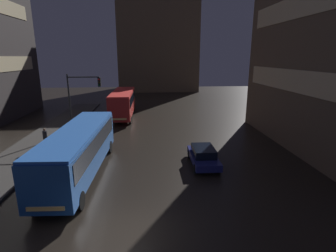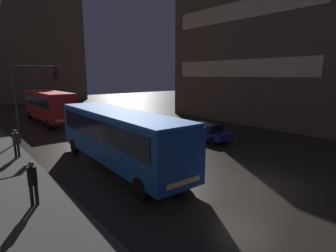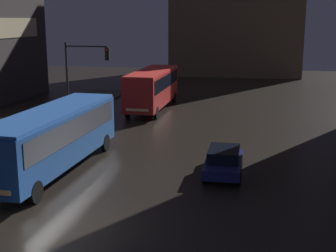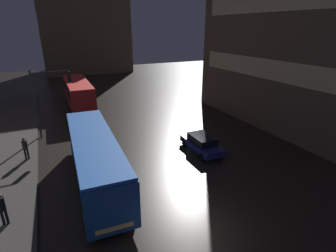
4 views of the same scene
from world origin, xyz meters
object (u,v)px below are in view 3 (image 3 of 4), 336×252
at_px(bus_near, 54,134).
at_px(car_taxi, 224,161).
at_px(pedestrian_near, 27,124).
at_px(bus_far, 153,85).
at_px(traffic_light_main, 82,70).

distance_m(bus_near, car_taxi, 8.84).
bearing_deg(pedestrian_near, car_taxi, -156.39).
height_order(bus_near, car_taxi, bus_near).
xyz_separation_m(bus_far, car_taxi, (7.41, -16.67, -1.41)).
xyz_separation_m(bus_near, traffic_light_main, (-2.14, 9.79, 2.19)).
distance_m(car_taxi, traffic_light_main, 14.29).
xyz_separation_m(car_taxi, traffic_light_main, (-10.81, 8.68, 3.48)).
xyz_separation_m(car_taxi, pedestrian_near, (-12.93, 4.19, 0.49)).
relative_size(bus_far, car_taxi, 2.53).
height_order(bus_near, bus_far, bus_far).
bearing_deg(pedestrian_near, bus_far, -72.29).
height_order(bus_far, traffic_light_main, traffic_light_main).
height_order(car_taxi, traffic_light_main, traffic_light_main).
height_order(bus_far, car_taxi, bus_far).
bearing_deg(car_taxi, bus_far, -66.01).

